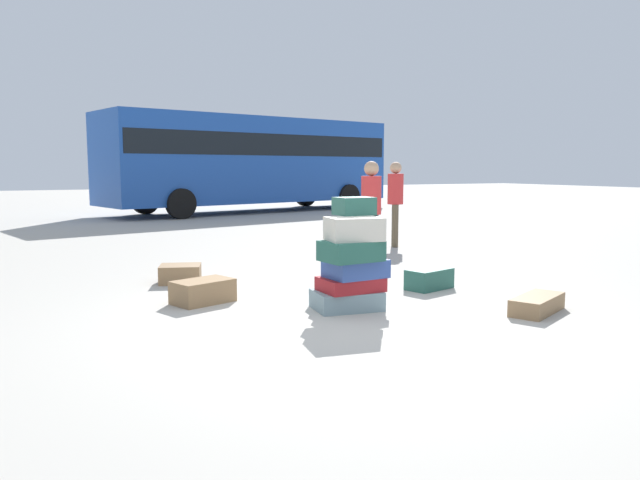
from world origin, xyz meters
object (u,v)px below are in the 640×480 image
suitcase_tower (352,263)px  person_bearded_onlooker (395,196)px  suitcase_brown_left_side (203,291)px  suitcase_brown_right_side (180,274)px  suitcase_brown_foreground_far (537,304)px  parked_bus (252,158)px  suitcase_teal_white_trunk (429,279)px  person_tourist_with_camera (371,205)px

suitcase_tower → person_bearded_onlooker: size_ratio=0.74×
suitcase_brown_left_side → suitcase_brown_right_side: bearing=68.0°
suitcase_tower → person_bearded_onlooker: 5.39m
suitcase_brown_foreground_far → suitcase_tower: bearing=124.3°
suitcase_brown_left_side → parked_bus: (5.61, 13.26, 1.71)m
suitcase_tower → suitcase_brown_right_side: 2.68m
suitcase_brown_right_side → person_bearded_onlooker: (4.60, 1.85, 0.84)m
suitcase_brown_foreground_far → suitcase_brown_right_side: (-2.89, 3.35, 0.03)m
parked_bus → suitcase_brown_right_side: bearing=-127.6°
suitcase_brown_right_side → person_bearded_onlooker: bearing=41.4°
suitcase_brown_left_side → suitcase_teal_white_trunk: (2.73, -0.50, -0.00)m
suitcase_brown_left_side → suitcase_brown_right_side: (0.08, 1.32, -0.01)m
suitcase_tower → person_tourist_with_camera: person_tourist_with_camera is taller
suitcase_tower → suitcase_brown_foreground_far: bearing=-31.4°
suitcase_teal_white_trunk → suitcase_brown_right_side: bearing=130.8°
suitcase_brown_right_side → person_tourist_with_camera: 2.98m
suitcase_brown_foreground_far → person_tourist_with_camera: person_tourist_with_camera is taller
suitcase_teal_white_trunk → person_bearded_onlooker: 4.24m
person_bearded_onlooker → person_tourist_with_camera: bearing=-10.4°
suitcase_brown_left_side → suitcase_brown_foreground_far: bearing=-52.9°
suitcase_teal_white_trunk → suitcase_brown_right_side: (-2.65, 1.82, -0.01)m
suitcase_teal_white_trunk → suitcase_brown_right_side: size_ratio=1.13×
suitcase_brown_foreground_far → suitcase_brown_left_side: bearing=121.3°
suitcase_tower → suitcase_teal_white_trunk: suitcase_tower is taller
suitcase_brown_foreground_far → suitcase_teal_white_trunk: (-0.23, 1.53, 0.04)m
suitcase_tower → suitcase_brown_left_side: bearing=142.1°
suitcase_tower → person_tourist_with_camera: 2.80m
suitcase_teal_white_trunk → person_bearded_onlooker: person_bearded_onlooker is taller
suitcase_brown_right_side → suitcase_brown_left_side: bearing=-74.0°
suitcase_teal_white_trunk → suitcase_brown_right_side: suitcase_teal_white_trunk is taller
person_bearded_onlooker → parked_bus: 10.18m
person_bearded_onlooker → suitcase_teal_white_trunk: bearing=3.4°
suitcase_teal_white_trunk → person_tourist_with_camera: (0.20, 1.71, 0.83)m
person_bearded_onlooker → parked_bus: (0.93, 10.10, 0.87)m
suitcase_tower → suitcase_brown_right_side: suitcase_tower is taller
suitcase_tower → person_bearded_onlooker: bearing=51.3°
suitcase_tower → suitcase_brown_right_side: size_ratio=2.27×
suitcase_brown_foreground_far → suitcase_brown_right_side: 4.42m
parked_bus → suitcase_brown_left_side: bearing=-125.6°
suitcase_brown_foreground_far → parked_bus: bearing=56.0°
suitcase_tower → person_bearded_onlooker: person_bearded_onlooker is taller
parked_bus → suitcase_tower: bearing=-119.4°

